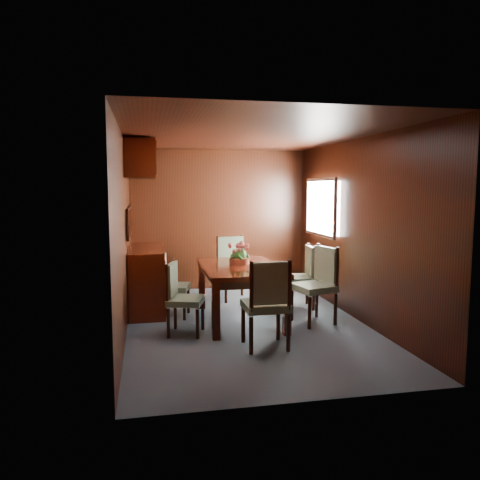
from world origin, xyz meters
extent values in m
plane|color=#3F4C56|center=(0.00, 0.00, 0.00)|extent=(4.50, 4.50, 0.00)
cube|color=black|center=(-1.50, 0.00, 1.20)|extent=(0.02, 4.50, 2.40)
cube|color=black|center=(1.50, 0.00, 1.20)|extent=(0.02, 4.50, 2.40)
cube|color=black|center=(0.00, 2.25, 1.20)|extent=(3.00, 0.02, 2.40)
cube|color=black|center=(0.00, -2.25, 1.20)|extent=(3.00, 0.02, 2.40)
cube|color=black|center=(0.00, 0.00, 2.40)|extent=(3.00, 4.50, 0.02)
cube|color=white|center=(1.48, 1.10, 1.45)|extent=(0.14, 1.10, 0.80)
cube|color=#B2B2B7|center=(1.41, 1.10, 1.45)|extent=(0.04, 1.20, 0.90)
cube|color=black|center=(-1.47, 1.00, 1.28)|extent=(0.03, 1.36, 0.41)
cube|color=silver|center=(-1.45, 1.00, 1.28)|extent=(0.01, 1.30, 0.35)
cube|color=#360F06|center=(-1.30, 1.00, 2.13)|extent=(0.40, 1.40, 0.50)
cube|color=#360F06|center=(-1.25, 1.00, 0.45)|extent=(0.48, 1.40, 0.90)
cube|color=#360F06|center=(-0.47, -0.53, 0.34)|extent=(0.09, 0.09, 0.68)
cube|color=#360F06|center=(0.38, -0.54, 0.34)|extent=(0.09, 0.09, 0.68)
cube|color=#360F06|center=(-0.47, 0.91, 0.34)|extent=(0.09, 0.09, 0.68)
cube|color=#360F06|center=(0.39, 0.91, 0.34)|extent=(0.09, 0.09, 0.68)
cube|color=black|center=(-0.04, 0.19, 0.63)|extent=(0.87, 1.45, 0.10)
cube|color=#360F06|center=(-0.04, 0.19, 0.71)|extent=(0.99, 1.57, 0.06)
cylinder|color=black|center=(-0.91, -0.03, 0.18)|extent=(0.04, 0.04, 0.35)
cylinder|color=black|center=(-1.01, -0.37, 0.18)|extent=(0.04, 0.04, 0.35)
cylinder|color=black|center=(-0.58, -0.12, 0.18)|extent=(0.04, 0.04, 0.35)
cylinder|color=black|center=(-0.68, -0.47, 0.18)|extent=(0.04, 0.04, 0.35)
cube|color=slate|center=(-0.79, -0.25, 0.41)|extent=(0.50, 0.51, 0.07)
cylinder|color=black|center=(-0.92, -0.02, 0.64)|extent=(0.04, 0.04, 0.47)
cylinder|color=black|center=(-1.02, -0.37, 0.64)|extent=(0.04, 0.04, 0.47)
cube|color=slate|center=(-0.95, -0.20, 0.66)|extent=(0.16, 0.38, 0.40)
cylinder|color=black|center=(-1.01, 0.77, 0.17)|extent=(0.04, 0.04, 0.35)
cylinder|color=black|center=(-1.10, 0.43, 0.17)|extent=(0.04, 0.04, 0.35)
cylinder|color=black|center=(-0.68, 0.69, 0.17)|extent=(0.04, 0.04, 0.35)
cylinder|color=black|center=(-0.77, 0.34, 0.17)|extent=(0.04, 0.04, 0.35)
cube|color=slate|center=(-0.89, 0.56, 0.40)|extent=(0.48, 0.50, 0.07)
cylinder|color=black|center=(-1.02, 0.78, 0.64)|extent=(0.04, 0.04, 0.47)
cylinder|color=black|center=(-1.11, 0.43, 0.64)|extent=(0.04, 0.04, 0.47)
cube|color=slate|center=(-1.04, 0.60, 0.65)|extent=(0.14, 0.38, 0.39)
cylinder|color=black|center=(1.11, -0.26, 0.20)|extent=(0.05, 0.05, 0.41)
cylinder|color=black|center=(1.01, 0.14, 0.20)|extent=(0.05, 0.05, 0.41)
cylinder|color=black|center=(0.73, -0.36, 0.20)|extent=(0.05, 0.05, 0.41)
cylinder|color=black|center=(0.63, 0.04, 0.20)|extent=(0.05, 0.05, 0.41)
cube|color=slate|center=(0.87, -0.11, 0.47)|extent=(0.56, 0.58, 0.08)
cylinder|color=black|center=(1.12, -0.26, 0.74)|extent=(0.05, 0.05, 0.54)
cylinder|color=black|center=(1.02, 0.14, 0.74)|extent=(0.05, 0.05, 0.54)
cube|color=slate|center=(1.05, -0.06, 0.76)|extent=(0.17, 0.44, 0.46)
cylinder|color=black|center=(1.09, 0.48, 0.19)|extent=(0.04, 0.04, 0.37)
cylinder|color=black|center=(1.13, 0.86, 0.19)|extent=(0.04, 0.04, 0.37)
cylinder|color=black|center=(0.73, 0.52, 0.19)|extent=(0.04, 0.04, 0.37)
cylinder|color=black|center=(0.77, 0.90, 0.19)|extent=(0.04, 0.04, 0.37)
cube|color=slate|center=(0.93, 0.69, 0.43)|extent=(0.46, 0.48, 0.08)
cylinder|color=black|center=(1.10, 0.48, 0.68)|extent=(0.04, 0.04, 0.50)
cylinder|color=black|center=(1.14, 0.86, 0.68)|extent=(0.04, 0.04, 0.50)
cube|color=slate|center=(1.10, 0.67, 0.70)|extent=(0.10, 0.40, 0.42)
cylinder|color=black|center=(-0.18, -1.08, 0.20)|extent=(0.05, 0.05, 0.40)
cylinder|color=black|center=(0.23, -1.08, 0.20)|extent=(0.05, 0.05, 0.40)
cylinder|color=black|center=(-0.18, -0.69, 0.20)|extent=(0.05, 0.05, 0.40)
cylinder|color=black|center=(0.23, -0.68, 0.20)|extent=(0.05, 0.05, 0.40)
cube|color=slate|center=(0.03, -0.88, 0.46)|extent=(0.48, 0.46, 0.08)
cylinder|color=black|center=(-0.18, -1.09, 0.73)|extent=(0.05, 0.05, 0.54)
cylinder|color=black|center=(0.23, -1.09, 0.73)|extent=(0.05, 0.05, 0.54)
cube|color=slate|center=(0.03, -1.07, 0.75)|extent=(0.43, 0.07, 0.45)
cylinder|color=black|center=(0.28, 1.60, 0.20)|extent=(0.05, 0.05, 0.40)
cylinder|color=black|center=(-0.13, 1.54, 0.20)|extent=(0.05, 0.05, 0.40)
cylinder|color=black|center=(0.34, 1.22, 0.20)|extent=(0.05, 0.05, 0.40)
cylinder|color=black|center=(-0.07, 1.15, 0.20)|extent=(0.05, 0.05, 0.40)
cube|color=slate|center=(0.10, 1.38, 0.46)|extent=(0.54, 0.52, 0.08)
cylinder|color=black|center=(0.27, 1.61, 0.73)|extent=(0.05, 0.05, 0.53)
cylinder|color=black|center=(-0.13, 1.55, 0.73)|extent=(0.05, 0.05, 0.53)
cube|color=slate|center=(0.07, 1.56, 0.75)|extent=(0.43, 0.13, 0.45)
cylinder|color=#C65F3C|center=(-0.02, 0.33, 0.78)|extent=(0.27, 0.27, 0.08)
sphere|color=#22541C|center=(-0.02, 0.33, 0.84)|extent=(0.20, 0.20, 0.20)
camera|label=1|loc=(-1.23, -5.75, 1.76)|focal=35.00mm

